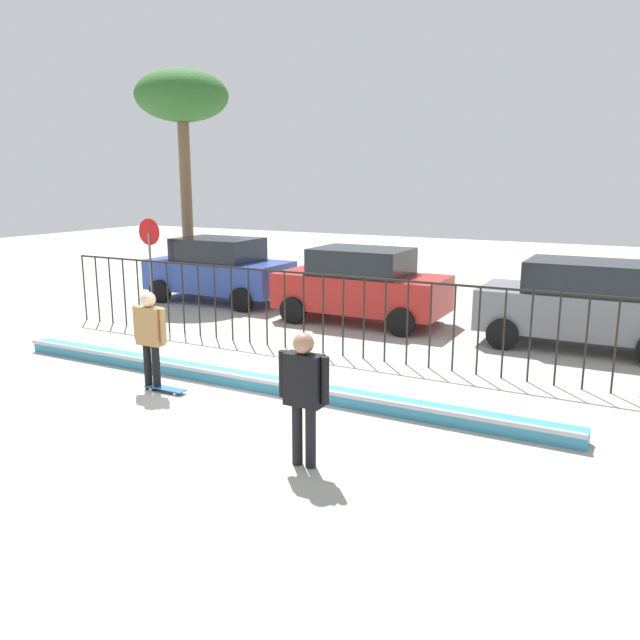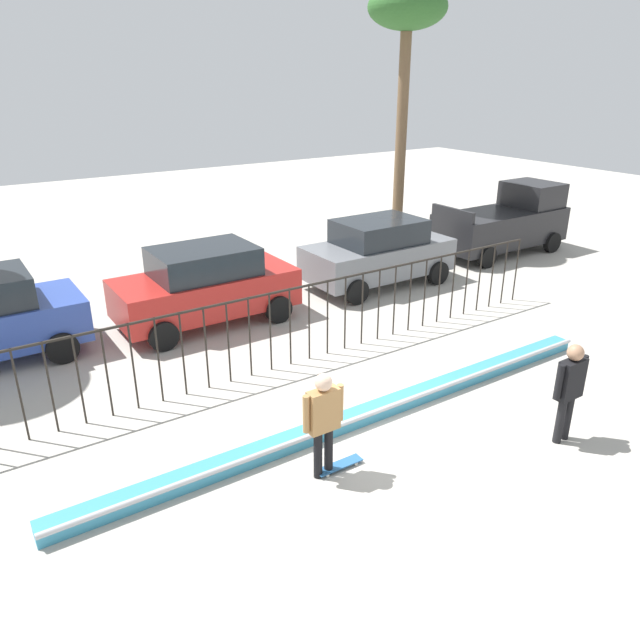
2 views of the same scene
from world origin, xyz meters
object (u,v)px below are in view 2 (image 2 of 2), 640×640
parked_car_gray (378,252)px  palm_tree_tall (407,22)px  skateboard (339,465)px  pickup_truck (505,222)px  skateboarder (323,416)px  camera_operator (570,385)px  parked_car_red (205,285)px

parked_car_gray → palm_tree_tall: 7.39m
skateboard → pickup_truck: size_ratio=0.17×
parked_car_gray → pickup_truck: 5.70m
skateboarder → camera_operator: 4.10m
skateboarder → pickup_truck: pickup_truck is taller
parked_car_gray → camera_operator: bearing=-106.6°
skateboard → parked_car_gray: 8.93m
parked_car_gray → palm_tree_tall: size_ratio=0.52×
skateboard → parked_car_gray: (5.98, 6.57, 0.91)m
pickup_truck → parked_car_red: bearing=-176.5°
skateboard → camera_operator: camera_operator is taller
skateboarder → palm_tree_tall: (9.30, 9.30, 6.08)m
pickup_truck → palm_tree_tall: (-2.67, 2.45, 6.09)m
skateboard → pickup_truck: bearing=42.0°
skateboard → camera_operator: 3.95m
parked_car_red → palm_tree_tall: bearing=15.6°
skateboarder → parked_car_gray: size_ratio=0.40×
skateboard → skateboarder: bearing=-171.2°
pickup_truck → palm_tree_tall: 7.08m
camera_operator → parked_car_red: parked_car_red is taller
skateboarder → parked_car_red: (1.00, 6.61, -0.07)m
skateboarder → skateboard: (0.29, -0.01, -0.98)m
skateboard → palm_tree_tall: bearing=57.5°
palm_tree_tall → skateboard: bearing=-134.0°
camera_operator → skateboarder: bearing=31.9°
skateboard → palm_tree_tall: (9.01, 9.32, 7.07)m
camera_operator → palm_tree_tall: 13.48m
skateboard → palm_tree_tall: 14.76m
parked_car_gray → pickup_truck: size_ratio=0.91×
skateboarder → parked_car_gray: 9.07m
parked_car_gray → pickup_truck: bearing=3.4°
skateboarder → parked_car_gray: bearing=21.2°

